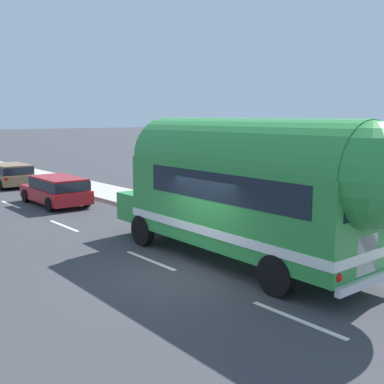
{
  "coord_description": "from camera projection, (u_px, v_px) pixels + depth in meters",
  "views": [
    {
      "loc": [
        -7.66,
        -9.47,
        4.17
      ],
      "look_at": [
        1.96,
        2.09,
        1.78
      ],
      "focal_mm": 44.54,
      "sensor_mm": 36.0,
      "label": 1
    }
  ],
  "objects": [
    {
      "name": "painted_bus",
      "position": [
        253.0,
        185.0,
        13.03
      ],
      "size": [
        2.7,
        10.25,
        4.12
      ],
      "color": "#2D8C3D",
      "rests_on": "ground"
    },
    {
      "name": "car_lead",
      "position": [
        57.0,
        189.0,
        22.49
      ],
      "size": [
        2.05,
        4.42,
        1.37
      ],
      "color": "#A5191E",
      "rests_on": "ground"
    },
    {
      "name": "car_second",
      "position": [
        10.0,
        173.0,
        28.63
      ],
      "size": [
        2.15,
        4.47,
        1.37
      ],
      "color": "olive",
      "rests_on": "ground"
    },
    {
      "name": "sidewalk_slab",
      "position": [
        140.0,
        200.0,
        23.53
      ],
      "size": [
        2.77,
        90.0,
        0.15
      ],
      "primitive_type": "cube",
      "color": "#ADA89E",
      "rests_on": "ground"
    },
    {
      "name": "lane_markings",
      "position": [
        64.0,
        199.0,
        24.37
      ],
      "size": [
        3.93,
        80.0,
        0.01
      ],
      "color": "silver",
      "rests_on": "ground"
    },
    {
      "name": "ground_plane",
      "position": [
        186.0,
        275.0,
        12.68
      ],
      "size": [
        300.0,
        300.0,
        0.0
      ],
      "primitive_type": "plane",
      "color": "#38383D"
    }
  ]
}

